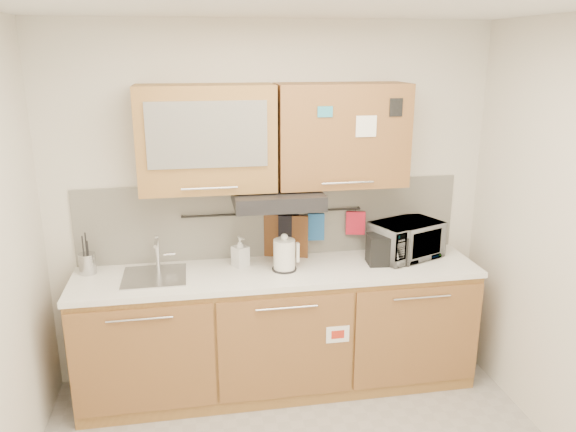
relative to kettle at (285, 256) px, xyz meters
name	(u,v)px	position (x,y,z in m)	size (l,w,h in m)	color
wall_back	(272,206)	(-0.04, 0.32, 0.27)	(3.20, 3.20, 0.00)	silver
base_cabinet	(279,335)	(-0.04, 0.01, -0.62)	(2.80, 0.64, 0.88)	#B0823E
countertop	(279,272)	(-0.04, 0.01, -0.13)	(2.82, 0.62, 0.04)	white
backsplash	(272,219)	(-0.04, 0.31, 0.17)	(2.80, 0.02, 0.56)	silver
upper_cabinets	(274,137)	(-0.04, 0.15, 0.81)	(1.82, 0.37, 0.70)	#B0823E
range_hood	(277,198)	(-0.04, 0.07, 0.39)	(0.60, 0.46, 0.10)	black
sink	(155,276)	(-0.89, 0.03, -0.10)	(0.42, 0.40, 0.26)	silver
utensil_rail	(273,213)	(-0.04, 0.27, 0.23)	(0.02, 0.02, 1.30)	black
utensil_crock	(87,263)	(-1.34, 0.17, -0.03)	(0.15, 0.15, 0.29)	#AEAFB3
kettle	(285,256)	(0.00, 0.00, 0.00)	(0.19, 0.17, 0.27)	white
toaster	(387,249)	(0.75, 0.00, 0.00)	(0.29, 0.19, 0.21)	black
microwave	(406,240)	(0.92, 0.10, 0.03)	(0.49, 0.33, 0.27)	#999999
soap_bottle	(240,252)	(-0.30, 0.13, 0.00)	(0.10, 0.10, 0.22)	#999999
cutting_board	(286,241)	(0.05, 0.26, 0.01)	(0.32, 0.02, 0.40)	brown
oven_mitt	(316,227)	(0.28, 0.26, 0.11)	(0.12, 0.03, 0.20)	#215697
dark_pouch	(289,231)	(0.07, 0.26, 0.09)	(0.15, 0.04, 0.24)	black
pot_holder	(355,223)	(0.58, 0.26, 0.13)	(0.14, 0.02, 0.18)	red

